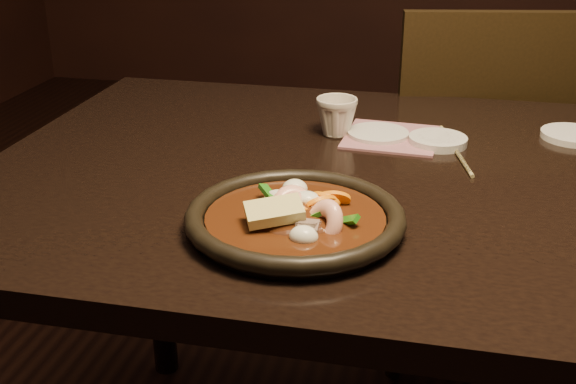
% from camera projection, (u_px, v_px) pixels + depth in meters
% --- Properties ---
extents(table, '(1.60, 0.90, 0.75)m').
position_uv_depth(table, '(482.00, 224.00, 1.14)').
color(table, black).
rests_on(table, floor).
extents(chair, '(0.51, 0.51, 0.93)m').
position_uv_depth(chair, '(472.00, 179.00, 1.75)').
color(chair, black).
rests_on(chair, floor).
extents(plate, '(0.29, 0.29, 0.03)m').
position_uv_depth(plate, '(295.00, 219.00, 0.95)').
color(plate, black).
rests_on(plate, table).
extents(stirfry, '(0.15, 0.15, 0.06)m').
position_uv_depth(stirfry, '(298.00, 215.00, 0.95)').
color(stirfry, '#37180A').
rests_on(stirfry, plate).
extents(soy_dish, '(0.10, 0.10, 0.01)m').
position_uv_depth(soy_dish, '(438.00, 140.00, 1.25)').
color(soy_dish, silver).
rests_on(soy_dish, table).
extents(saucer_left, '(0.11, 0.11, 0.01)m').
position_uv_depth(saucer_left, '(378.00, 134.00, 1.29)').
color(saucer_left, silver).
rests_on(saucer_left, table).
extents(saucer_right, '(0.11, 0.11, 0.01)m').
position_uv_depth(saucer_right, '(573.00, 135.00, 1.28)').
color(saucer_right, silver).
rests_on(saucer_right, table).
extents(tea_cup, '(0.08, 0.07, 0.07)m').
position_uv_depth(tea_cup, '(336.00, 115.00, 1.28)').
color(tea_cup, beige).
rests_on(tea_cup, table).
extents(chopsticks, '(0.06, 0.23, 0.01)m').
position_uv_depth(chopsticks, '(455.00, 150.00, 1.22)').
color(chopsticks, tan).
rests_on(chopsticks, table).
extents(napkin, '(0.17, 0.17, 0.00)m').
position_uv_depth(napkin, '(392.00, 137.00, 1.28)').
color(napkin, '#985E68').
rests_on(napkin, table).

